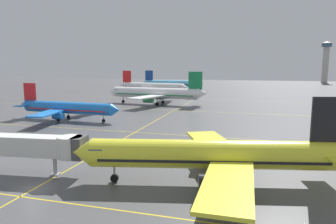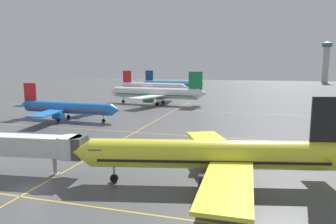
# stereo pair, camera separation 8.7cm
# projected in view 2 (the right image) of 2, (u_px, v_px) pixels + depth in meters

# --- Properties ---
(ground_plane) EXTENTS (600.00, 600.00, 0.00)m
(ground_plane) POSITION_uv_depth(u_px,v_px,m) (32.00, 190.00, 37.31)
(ground_plane) COLOR #4C4C4F
(airliner_front_gate) EXTENTS (36.39, 30.92, 11.40)m
(airliner_front_gate) POSITION_uv_depth(u_px,v_px,m) (215.00, 155.00, 38.58)
(airliner_front_gate) COLOR yellow
(airliner_front_gate) RESTS_ON ground
(airliner_second_row) EXTENTS (32.66, 28.16, 10.16)m
(airliner_second_row) POSITION_uv_depth(u_px,v_px,m) (67.00, 108.00, 84.95)
(airliner_second_row) COLOR blue
(airliner_second_row) RESTS_ON ground
(airliner_third_row) EXTENTS (41.74, 35.84, 12.97)m
(airliner_third_row) POSITION_uv_depth(u_px,v_px,m) (156.00, 93.00, 119.29)
(airliner_third_row) COLOR white
(airliner_third_row) RESTS_ON ground
(airliner_far_left_stand) EXTENTS (40.05, 34.13, 12.48)m
(airliner_far_left_stand) POSITION_uv_depth(u_px,v_px,m) (152.00, 87.00, 158.24)
(airliner_far_left_stand) COLOR white
(airliner_far_left_stand) RESTS_ON ground
(airliner_far_right_stand) EXTENTS (39.04, 33.79, 12.17)m
(airliner_far_right_stand) POSITION_uv_depth(u_px,v_px,m) (172.00, 84.00, 188.71)
(airliner_far_right_stand) COLOR #5BB7E5
(airliner_far_right_stand) RESTS_ON ground
(taxiway_markings) EXTENTS (142.93, 158.12, 0.01)m
(taxiway_markings) POSITION_uv_depth(u_px,v_px,m) (159.00, 119.00, 86.69)
(taxiway_markings) COLOR yellow
(taxiway_markings) RESTS_ON ground
(jet_bridge) EXTENTS (18.08, 4.96, 5.58)m
(jet_bridge) POSITION_uv_depth(u_px,v_px,m) (33.00, 146.00, 42.32)
(jet_bridge) COLOR silver
(jet_bridge) RESTS_ON ground
(control_tower) EXTENTS (8.82, 8.82, 36.44)m
(control_tower) POSITION_uv_depth(u_px,v_px,m) (326.00, 59.00, 266.45)
(control_tower) COLOR #ADA89E
(control_tower) RESTS_ON ground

